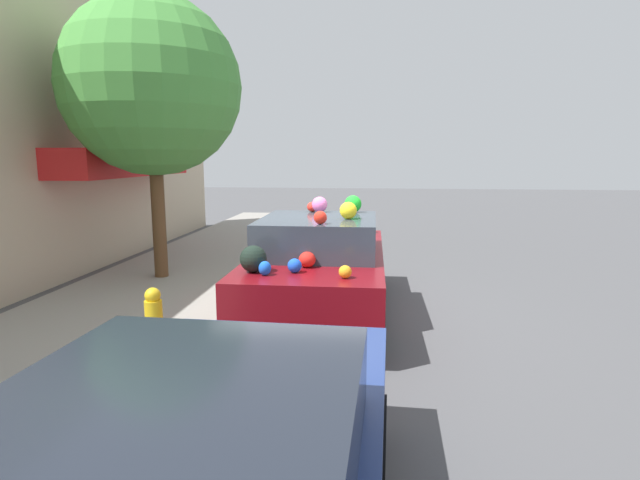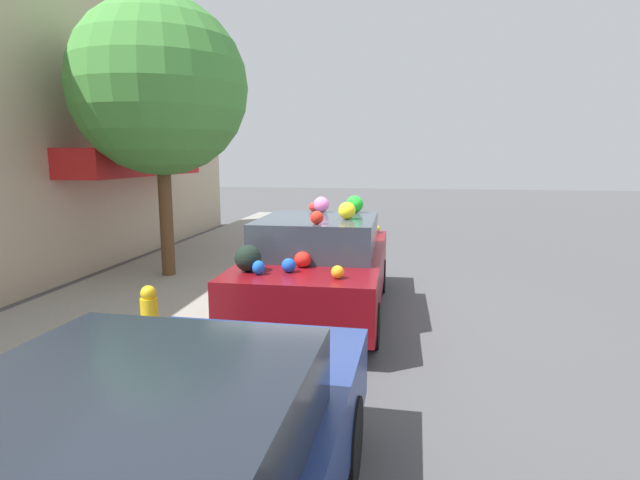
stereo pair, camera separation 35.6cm
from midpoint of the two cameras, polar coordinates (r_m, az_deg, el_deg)
The scene contains 6 objects.
ground_plane at distance 7.55m, azimuth -2.08°, elevation -8.25°, with size 60.00×60.00×0.00m, color #4C4C4F.
sidewalk_curb at distance 8.35m, azimuth -20.86°, elevation -6.66°, with size 24.00×3.20×0.13m.
building_facade at distance 9.46m, azimuth -33.45°, elevation 10.40°, with size 18.00×1.20×5.49m.
street_tree at distance 9.52m, azimuth -19.74°, elevation 16.17°, with size 3.08×3.08×4.92m.
fire_hydrant at distance 6.14m, azimuth -20.06°, elevation -8.36°, with size 0.20×0.20×0.70m.
art_car at distance 7.32m, azimuth -1.39°, elevation -2.74°, with size 4.16×1.88×1.71m.
Camera 1 is at (-7.14, -0.90, 2.30)m, focal length 28.00 mm.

